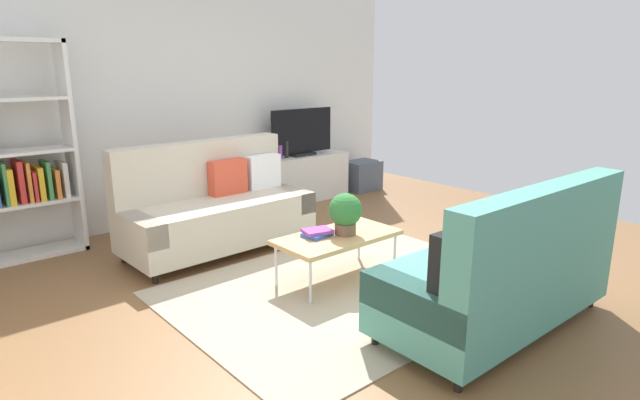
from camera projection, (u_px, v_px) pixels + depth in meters
The scene contains 16 objects.
ground_plane at pixel (343, 280), 4.69m from camera, with size 7.68×7.68×0.00m, color brown.
wall_far at pixel (186, 99), 6.38m from camera, with size 6.40×0.12×2.90m, color white.
area_rug at pixel (349, 288), 4.52m from camera, with size 2.90×2.20×0.01m, color tan.
couch_beige at pixel (216, 207), 5.38m from camera, with size 1.92×0.89×1.10m.
couch_green at pixel (503, 271), 3.72m from camera, with size 1.91×0.86×1.10m.
coffee_table at pixel (337, 238), 4.60m from camera, with size 1.10×0.56×0.42m.
tv_console at pixel (301, 178), 7.37m from camera, with size 1.40×0.44×0.64m, color silver.
tv at pixel (302, 133), 7.19m from camera, with size 1.00×0.20×0.64m.
bookshelf at pixel (10, 160), 4.99m from camera, with size 1.10×0.36×2.10m.
storage_trunk at pixel (362, 175), 8.01m from camera, with size 0.52×0.40×0.44m, color #4C5666.
potted_plant at pixel (345, 212), 4.56m from camera, with size 0.29×0.29×0.37m.
table_book_0 at pixel (317, 234), 4.56m from camera, with size 0.24×0.18×0.03m, color #3359B2.
table_book_1 at pixel (317, 231), 4.55m from camera, with size 0.24×0.18×0.03m, color purple.
vase_0 at pixel (265, 154), 6.94m from camera, with size 0.13×0.13×0.14m, color #B24C4C.
bottle_0 at pixel (280, 152), 6.99m from camera, with size 0.06×0.06×0.18m, color purple.
bottle_1 at pixel (287, 149), 7.05m from camera, with size 0.05×0.05×0.23m, color #262626.
Camera 1 is at (-3.00, -3.17, 1.87)m, focal length 29.57 mm.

